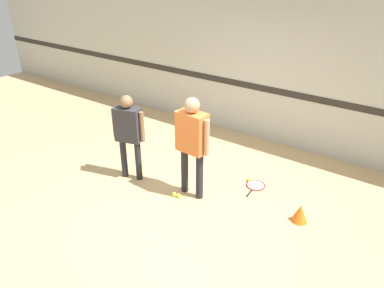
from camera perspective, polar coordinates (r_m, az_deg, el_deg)
The scene contains 9 objects.
ground_plane at distance 5.61m, azimuth -1.54°, elevation -8.72°, with size 16.00×16.00×0.00m, color tan.
wall_back at distance 7.02m, azimuth 11.35°, elevation 12.78°, with size 16.00×0.07×3.20m.
person_instructor at distance 5.28m, azimuth 0.00°, elevation 1.03°, with size 0.59×0.27×1.56m.
person_student_left at distance 5.82m, azimuth -9.66°, elevation 2.31°, with size 0.52×0.32×1.42m.
racket_spare_on_floor at distance 6.01m, azimuth 9.62°, elevation -6.29°, with size 0.32×0.51×0.03m.
tennis_ball_near_instructor at distance 5.71m, azimuth -2.76°, elevation -7.63°, with size 0.07×0.07×0.07m, color #CCE038.
tennis_ball_by_spare_racket at distance 6.10m, azimuth 8.67°, elevation -5.41°, with size 0.07×0.07×0.07m, color #CCE038.
tennis_ball_stray_left at distance 5.67m, azimuth -2.05°, elevation -7.86°, with size 0.07×0.07×0.07m, color #CCE038.
training_cone at distance 5.37m, azimuth 16.12°, elevation -10.10°, with size 0.22×0.22×0.26m.
Camera 1 is at (2.72, -3.63, 3.30)m, focal length 35.00 mm.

